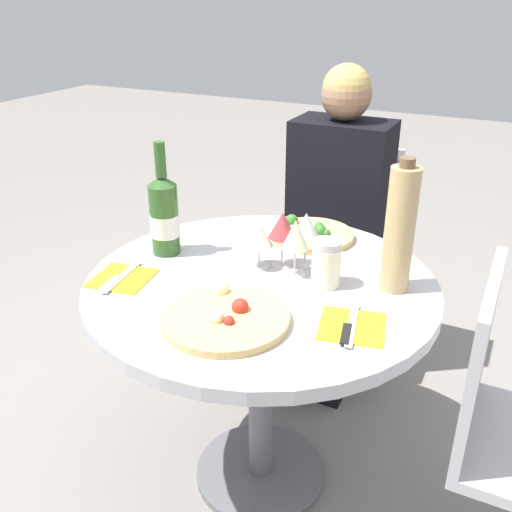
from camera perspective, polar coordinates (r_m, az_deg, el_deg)
name	(u,v)px	position (r m, az deg, el deg)	size (l,w,h in m)	color
ground_plane	(260,474)	(1.97, 0.44, -20.94)	(12.00, 12.00, 0.00)	gray
dining_table	(261,316)	(1.60, 0.51, -6.06)	(0.95, 0.95, 0.71)	slate
chair_behind_diner	(340,256)	(2.34, 8.39, 0.04)	(0.38, 0.38, 0.87)	#ADADB2
seated_diner	(330,247)	(2.18, 7.37, 0.87)	(0.36, 0.44, 1.19)	black
pizza_large	(226,317)	(1.35, -3.07, -6.10)	(0.30, 0.30, 0.05)	#DBB26B
pizza_small_far	(311,234)	(1.80, 5.54, 2.22)	(0.26, 0.26, 0.05)	#DBB26B
wine_bottle	(164,215)	(1.67, -9.17, 4.10)	(0.08, 0.08, 0.33)	#2D5623
tall_carafe	(400,229)	(1.47, 14.17, 2.59)	(0.08, 0.08, 0.35)	tan
sugar_shaker	(326,263)	(1.49, 7.05, -0.74)	(0.08, 0.08, 0.13)	silver
wine_glass_back_right	(306,226)	(1.58, 5.04, 3.01)	(0.07, 0.07, 0.15)	silver
wine_glass_front_left	(259,236)	(1.57, 0.26, 2.04)	(0.08, 0.08, 0.13)	silver
wine_glass_front_right	(295,235)	(1.52, 3.97, 2.07)	(0.07, 0.07, 0.16)	silver
wine_glass_center	(283,226)	(1.57, 2.67, 3.00)	(0.08, 0.08, 0.16)	silver
place_setting_left	(121,278)	(1.58, -13.32, -2.18)	(0.17, 0.19, 0.01)	yellow
place_setting_right	(352,327)	(1.35, 9.54, -6.97)	(0.18, 0.19, 0.01)	yellow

